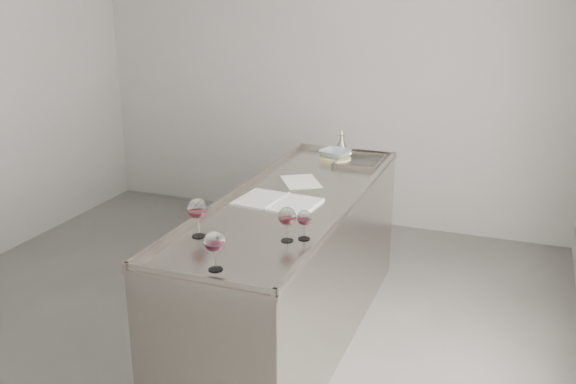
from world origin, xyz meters
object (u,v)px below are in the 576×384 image
at_px(counter, 292,269).
at_px(wine_funnel, 342,147).
at_px(wine_glass_left, 198,210).
at_px(ceramic_bowl, 335,153).
at_px(notebook, 277,202).
at_px(wine_glass_small, 304,219).
at_px(wine_glass_middle, 215,243).
at_px(wine_glass_right, 287,217).

height_order(counter, wine_funnel, wine_funnel).
height_order(wine_glass_left, ceramic_bowl, wine_glass_left).
distance_m(wine_glass_left, notebook, 0.67).
bearing_deg(wine_funnel, wine_glass_small, -80.18).
bearing_deg(wine_funnel, ceramic_bowl, -93.26).
bearing_deg(counter, wine_glass_small, -64.31).
bearing_deg(notebook, wine_funnel, 93.04).
height_order(wine_glass_left, wine_glass_small, wine_glass_left).
xyz_separation_m(wine_glass_small, ceramic_bowl, (-0.29, 1.51, -0.06)).
xyz_separation_m(wine_glass_left, ceramic_bowl, (0.22, 1.67, -0.10)).
distance_m(notebook, ceramic_bowl, 1.05).
relative_size(wine_glass_small, notebook, 0.31).
bearing_deg(counter, ceramic_bowl, 91.15).
bearing_deg(wine_funnel, wine_glass_middle, -89.16).
relative_size(wine_glass_left, wine_glass_small, 1.33).
distance_m(counter, wine_funnel, 1.20).
xyz_separation_m(wine_glass_left, wine_funnel, (0.23, 1.81, -0.08)).
height_order(wine_glass_right, wine_funnel, wine_funnel).
relative_size(wine_glass_small, ceramic_bowl, 0.71).
distance_m(ceramic_bowl, wine_funnel, 0.14).
height_order(wine_glass_middle, ceramic_bowl, wine_glass_middle).
xyz_separation_m(notebook, wine_funnel, (0.05, 1.18, 0.06)).
bearing_deg(wine_glass_small, notebook, 125.52).
bearing_deg(notebook, wine_glass_small, -49.14).
distance_m(wine_glass_middle, wine_glass_right, 0.47).
relative_size(counter, wine_funnel, 11.95).
bearing_deg(wine_glass_left, wine_glass_middle, -51.31).
relative_size(counter, ceramic_bowl, 11.20).
bearing_deg(counter, wine_funnel, 90.58).
bearing_deg(notebook, wine_glass_left, -101.01).
xyz_separation_m(wine_glass_small, wine_funnel, (-0.29, 1.65, -0.05)).
xyz_separation_m(wine_glass_left, wine_glass_right, (0.44, 0.11, -0.02)).
bearing_deg(wine_glass_middle, ceramic_bowl, 91.13).
distance_m(counter, wine_glass_right, 0.89).
bearing_deg(wine_glass_left, counter, 71.67).
relative_size(wine_glass_middle, wine_glass_right, 1.05).
distance_m(wine_glass_right, wine_glass_small, 0.09).
bearing_deg(wine_glass_middle, notebook, 94.73).
height_order(wine_glass_left, wine_glass_right, wine_glass_left).
distance_m(wine_glass_right, notebook, 0.59).
bearing_deg(wine_glass_small, wine_glass_middle, -117.56).
bearing_deg(notebook, ceramic_bowl, 93.17).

